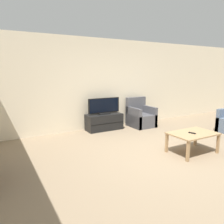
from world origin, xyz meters
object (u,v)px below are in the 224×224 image
tv (104,107)px  coffee_table (193,135)px  armchair (140,117)px  remote (192,133)px  tv_stand (104,122)px

tv → coffee_table: (0.79, -2.61, -0.31)m
armchair → remote: armchair is taller
tv_stand → tv: tv is taller
armchair → tv: bearing=171.6°
tv → armchair: size_ratio=1.11×
tv_stand → coffee_table: tv_stand is taller
tv → remote: tv is taller
tv → armchair: bearing=-8.4°
coffee_table → remote: size_ratio=6.44×
armchair → coffee_table: bearing=-99.9°
armchair → remote: (-0.48, -2.46, 0.16)m
tv_stand → coffee_table: bearing=-73.2°
tv → tv_stand: bearing=90.0°
tv → remote: (0.74, -2.63, -0.25)m
tv_stand → coffee_table: size_ratio=1.09×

